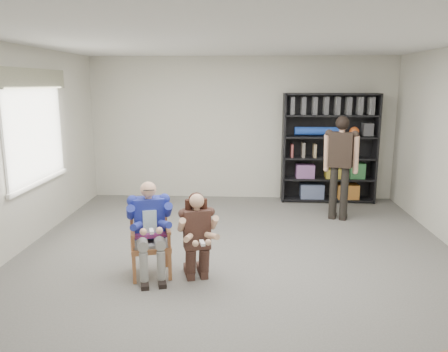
# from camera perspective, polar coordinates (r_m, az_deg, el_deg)

# --- Properties ---
(room_shell) EXTENTS (6.00, 7.00, 2.80)m
(room_shell) POSITION_cam_1_polar(r_m,az_deg,el_deg) (5.24, 1.85, 2.36)
(room_shell) COLOR beige
(room_shell) RESTS_ON ground
(floor) EXTENTS (6.00, 7.00, 0.01)m
(floor) POSITION_cam_1_polar(r_m,az_deg,el_deg) (5.65, 1.75, -11.79)
(floor) COLOR #5F5D58
(floor) RESTS_ON ground
(window_left) EXTENTS (0.16, 2.00, 1.75)m
(window_left) POSITION_cam_1_polar(r_m,az_deg,el_deg) (6.91, -23.36, 5.65)
(window_left) COLOR white
(window_left) RESTS_ON room_shell
(armchair) EXTENTS (0.64, 0.62, 0.89)m
(armchair) POSITION_cam_1_polar(r_m,az_deg,el_deg) (5.34, -9.60, -8.21)
(armchair) COLOR #AE5B31
(armchair) RESTS_ON floor
(seated_man) EXTENTS (0.67, 0.81, 1.16)m
(seated_man) POSITION_cam_1_polar(r_m,az_deg,el_deg) (5.30, -9.65, -6.85)
(seated_man) COLOR navy
(seated_man) RESTS_ON floor
(kneeling_woman) EXTENTS (0.63, 0.81, 1.06)m
(kneeling_woman) POSITION_cam_1_polar(r_m,az_deg,el_deg) (5.11, -3.50, -8.00)
(kneeling_woman) COLOR #3A201C
(kneeling_woman) RESTS_ON floor
(bookshelf) EXTENTS (1.80, 0.38, 2.10)m
(bookshelf) POSITION_cam_1_polar(r_m,az_deg,el_deg) (8.69, 13.57, 3.54)
(bookshelf) COLOR black
(bookshelf) RESTS_ON floor
(standing_man) EXTENTS (0.61, 0.48, 1.75)m
(standing_man) POSITION_cam_1_polar(r_m,az_deg,el_deg) (7.55, 14.91, 0.90)
(standing_man) COLOR black
(standing_man) RESTS_ON floor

